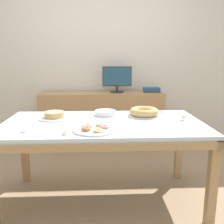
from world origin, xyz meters
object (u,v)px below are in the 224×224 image
plate_stack (105,113)px  tealight_near_cakes (184,116)px  tealight_centre (64,133)px  tealight_left_edge (24,131)px  cake_chocolate_round (54,116)px  computer_monitor (117,80)px  tealight_near_front (182,120)px  pastry_platter (95,129)px  tealight_right_edge (162,111)px  book_stack (152,90)px  cake_golden_bundt (144,112)px

plate_stack → tealight_near_cakes: 0.77m
tealight_centre → tealight_left_edge: (-0.32, 0.08, 0.00)m
cake_chocolate_round → tealight_centre: 0.54m
computer_monitor → tealight_near_front: bearing=-71.1°
pastry_platter → tealight_right_edge: pastry_platter is taller
book_stack → cake_golden_bundt: (-0.33, -1.26, -0.05)m
cake_chocolate_round → tealight_near_cakes: cake_chocolate_round is taller
plate_stack → tealight_left_edge: plate_stack is taller
pastry_platter → tealight_near_front: size_ratio=8.78×
computer_monitor → cake_golden_bundt: computer_monitor is taller
plate_stack → tealight_right_edge: size_ratio=5.25×
pastry_platter → cake_chocolate_round: bearing=133.7°
cake_chocolate_round → tealight_near_cakes: (1.25, -0.01, -0.02)m
book_stack → tealight_right_edge: 1.11m
pastry_platter → tealight_near_front: 0.84m
cake_chocolate_round → tealight_right_edge: (1.08, 0.22, -0.02)m
tealight_near_front → plate_stack: bearing=159.5°
cake_chocolate_round → plate_stack: cake_chocolate_round is taller
cake_chocolate_round → tealight_left_edge: 0.46m
tealight_centre → tealight_near_front: (1.02, 0.36, 0.00)m
tealight_left_edge → tealight_near_cakes: same height
tealight_right_edge → tealight_centre: 1.17m
tealight_near_cakes → tealight_centre: bearing=-155.3°
book_stack → computer_monitor: bearing=-179.8°
tealight_centre → tealight_near_front: bearing=19.4°
computer_monitor → cake_chocolate_round: 1.50m
plate_stack → tealight_near_front: (0.70, -0.26, -0.01)m
cake_chocolate_round → pastry_platter: bearing=-46.3°
cake_chocolate_round → tealight_near_front: 1.20m
computer_monitor → tealight_left_edge: bearing=-115.8°
computer_monitor → tealight_near_front: (0.50, -1.47, -0.24)m
cake_chocolate_round → book_stack: bearing=47.7°
pastry_platter → tealight_near_cakes: pastry_platter is taller
tealight_left_edge → tealight_near_front: same height
tealight_centre → tealight_near_front: size_ratio=1.00×
cake_golden_bundt → tealight_left_edge: (-1.03, -0.49, -0.03)m
cake_golden_bundt → tealight_centre: 0.90m
tealight_left_edge → tealight_near_cakes: bearing=16.7°
tealight_left_edge → tealight_right_edge: bearing=27.7°
cake_chocolate_round → pastry_platter: (0.39, -0.41, -0.02)m
cake_chocolate_round → tealight_near_front: cake_chocolate_round is taller
tealight_right_edge → tealight_centre: size_ratio=1.00×
plate_stack → tealight_near_front: bearing=-20.5°
tealight_left_edge → cake_golden_bundt: bearing=25.4°
book_stack → tealight_centre: book_stack is taller
tealight_near_cakes → tealight_left_edge: bearing=-163.3°
tealight_right_edge → tealight_left_edge: (-1.24, -0.65, 0.00)m
tealight_right_edge → tealight_centre: same height
tealight_centre → tealight_near_cakes: (1.08, 0.50, 0.00)m
tealight_right_edge → tealight_left_edge: 1.41m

